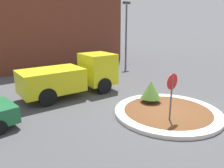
{
  "coord_description": "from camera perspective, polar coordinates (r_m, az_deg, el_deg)",
  "views": [
    {
      "loc": [
        -8.11,
        -5.44,
        4.11
      ],
      "look_at": [
        -1.37,
        2.34,
        1.2
      ],
      "focal_mm": 35.0,
      "sensor_mm": 36.0,
      "label": 1
    }
  ],
  "objects": [
    {
      "name": "stop_sign",
      "position": [
        9.14,
        15.34,
        -1.38
      ],
      "size": [
        0.67,
        0.07,
        2.17
      ],
      "color": "#4C4C51",
      "rests_on": "ground_plane"
    },
    {
      "name": "ground_plane",
      "position": [
        10.59,
        14.18,
        -7.53
      ],
      "size": [
        120.0,
        120.0,
        0.0
      ],
      "primitive_type": "plane",
      "color": "#474749"
    },
    {
      "name": "island_shrub",
      "position": [
        11.18,
        10.16,
        -1.43
      ],
      "size": [
        1.02,
        1.02,
        1.12
      ],
      "color": "brown",
      "rests_on": "traffic_island"
    },
    {
      "name": "traffic_island",
      "position": [
        10.56,
        14.21,
        -7.11
      ],
      "size": [
        4.89,
        4.89,
        0.17
      ],
      "color": "silver",
      "rests_on": "ground_plane"
    },
    {
      "name": "storefront_building",
      "position": [
        23.6,
        -14.97,
        14.91
      ],
      "size": [
        12.91,
        6.07,
        7.88
      ],
      "color": "brown",
      "rests_on": "ground_plane"
    },
    {
      "name": "utility_truck",
      "position": [
        12.83,
        -10.23,
        2.18
      ],
      "size": [
        5.71,
        2.49,
        2.27
      ],
      "rotation": [
        0.0,
        0.0,
        -0.08
      ],
      "color": "gold",
      "rests_on": "ground_plane"
    },
    {
      "name": "light_pole",
      "position": [
        21.01,
        3.73,
        14.12
      ],
      "size": [
        0.7,
        0.3,
        5.91
      ],
      "color": "#4C4C51",
      "rests_on": "ground_plane"
    }
  ]
}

